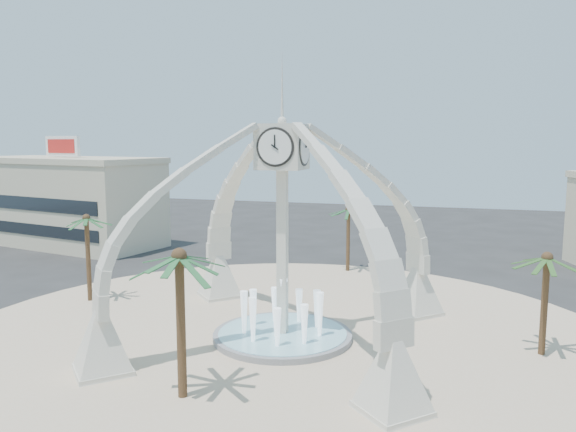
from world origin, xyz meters
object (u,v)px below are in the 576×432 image
(clock_tower, at_px, (282,228))
(palm_south, at_px, (179,258))
(palm_east, at_px, (547,259))
(palm_north, at_px, (348,210))
(palm_west, at_px, (86,220))
(fountain, at_px, (283,335))

(clock_tower, relative_size, palm_south, 2.47)
(palm_east, relative_size, palm_north, 0.98)
(palm_west, xyz_separation_m, palm_south, (13.47, -11.81, 0.46))
(palm_north, bearing_deg, palm_south, -95.22)
(clock_tower, xyz_separation_m, palm_south, (-2.05, -8.35, -0.14))
(palm_west, relative_size, palm_north, 1.08)
(fountain, bearing_deg, palm_north, 88.86)
(palm_east, distance_m, palm_north, 21.20)
(palm_west, distance_m, palm_south, 17.92)
(clock_tower, height_order, palm_north, clock_tower)
(fountain, height_order, palm_west, palm_west)
(clock_tower, distance_m, palm_west, 15.92)
(palm_south, bearing_deg, palm_west, 138.77)
(clock_tower, height_order, fountain, clock_tower)
(palm_east, distance_m, palm_west, 29.56)
(clock_tower, distance_m, palm_south, 8.60)
(clock_tower, xyz_separation_m, fountain, (0.00, 0.00, -6.20))
(palm_north, bearing_deg, clock_tower, -91.14)
(clock_tower, height_order, palm_south, clock_tower)
(fountain, bearing_deg, clock_tower, -90.00)
(fountain, xyz_separation_m, palm_west, (-15.52, 3.46, 5.60))
(palm_south, bearing_deg, palm_north, 84.78)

